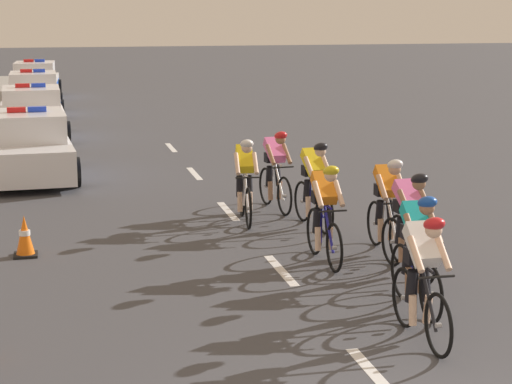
{
  "coord_description": "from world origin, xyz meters",
  "views": [
    {
      "loc": [
        -3.2,
        -6.17,
        3.78
      ],
      "look_at": [
        -0.29,
        6.66,
        1.1
      ],
      "focal_mm": 64.61,
      "sensor_mm": 36.0,
      "label": 1
    }
  ],
  "objects_px": {
    "cyclist_third": "(409,222)",
    "police_car_second": "(32,115)",
    "cyclist_fourth": "(325,212)",
    "police_car_furthest": "(35,81)",
    "cyclist_second": "(417,250)",
    "cyclist_fifth": "(388,204)",
    "cyclist_seventh": "(245,179)",
    "police_car_nearest": "(28,148)",
    "police_car_third": "(34,95)",
    "cyclist_lead": "(423,276)",
    "traffic_cone_near": "(25,236)",
    "cyclist_eighth": "(276,169)",
    "cyclist_sixth": "(314,183)"
  },
  "relations": [
    {
      "from": "cyclist_third",
      "to": "police_car_second",
      "type": "relative_size",
      "value": 0.39
    },
    {
      "from": "cyclist_fourth",
      "to": "police_car_furthest",
      "type": "distance_m",
      "value": 26.92
    },
    {
      "from": "cyclist_second",
      "to": "cyclist_fifth",
      "type": "distance_m",
      "value": 2.68
    },
    {
      "from": "cyclist_fifth",
      "to": "cyclist_seventh",
      "type": "distance_m",
      "value": 3.03
    },
    {
      "from": "cyclist_second",
      "to": "police_car_nearest",
      "type": "bearing_deg",
      "value": 115.14
    },
    {
      "from": "cyclist_fourth",
      "to": "cyclist_fifth",
      "type": "bearing_deg",
      "value": 15.31
    },
    {
      "from": "cyclist_seventh",
      "to": "police_car_third",
      "type": "xyz_separation_m",
      "value": [
        -3.78,
        17.67,
        -0.11
      ]
    },
    {
      "from": "cyclist_fifth",
      "to": "cyclist_seventh",
      "type": "xyz_separation_m",
      "value": [
        -1.69,
        2.51,
        0.0
      ]
    },
    {
      "from": "cyclist_lead",
      "to": "traffic_cone_near",
      "type": "relative_size",
      "value": 2.69
    },
    {
      "from": "cyclist_fifth",
      "to": "traffic_cone_near",
      "type": "bearing_deg",
      "value": 168.66
    },
    {
      "from": "cyclist_seventh",
      "to": "cyclist_eighth",
      "type": "distance_m",
      "value": 1.15
    },
    {
      "from": "cyclist_fifth",
      "to": "cyclist_seventh",
      "type": "height_order",
      "value": "same"
    },
    {
      "from": "cyclist_fifth",
      "to": "cyclist_seventh",
      "type": "relative_size",
      "value": 1.0
    },
    {
      "from": "cyclist_fourth",
      "to": "traffic_cone_near",
      "type": "distance_m",
      "value": 4.59
    },
    {
      "from": "cyclist_fifth",
      "to": "police_car_third",
      "type": "height_order",
      "value": "police_car_third"
    },
    {
      "from": "cyclist_lead",
      "to": "police_car_furthest",
      "type": "bearing_deg",
      "value": 98.56
    },
    {
      "from": "cyclist_eighth",
      "to": "police_car_second",
      "type": "height_order",
      "value": "police_car_second"
    },
    {
      "from": "police_car_third",
      "to": "traffic_cone_near",
      "type": "height_order",
      "value": "police_car_third"
    },
    {
      "from": "cyclist_sixth",
      "to": "police_car_nearest",
      "type": "relative_size",
      "value": 0.38
    },
    {
      "from": "cyclist_third",
      "to": "cyclist_fourth",
      "type": "xyz_separation_m",
      "value": [
        -0.98,
        0.86,
        0.0
      ]
    },
    {
      "from": "cyclist_fifth",
      "to": "cyclist_second",
      "type": "bearing_deg",
      "value": -102.88
    },
    {
      "from": "cyclist_lead",
      "to": "police_car_third",
      "type": "distance_m",
      "value": 24.27
    },
    {
      "from": "cyclist_fourth",
      "to": "cyclist_eighth",
      "type": "xyz_separation_m",
      "value": [
        0.16,
        3.67,
        0.0
      ]
    },
    {
      "from": "cyclist_eighth",
      "to": "police_car_furthest",
      "type": "xyz_separation_m",
      "value": [
        -4.55,
        22.89,
        -0.11
      ]
    },
    {
      "from": "cyclist_third",
      "to": "cyclist_second",
      "type": "bearing_deg",
      "value": -108.33
    },
    {
      "from": "police_car_nearest",
      "to": "police_car_second",
      "type": "bearing_deg",
      "value": 90.0
    },
    {
      "from": "cyclist_second",
      "to": "police_car_nearest",
      "type": "height_order",
      "value": "police_car_nearest"
    },
    {
      "from": "police_car_third",
      "to": "cyclist_lead",
      "type": "bearing_deg",
      "value": -79.31
    },
    {
      "from": "cyclist_lead",
      "to": "police_car_third",
      "type": "relative_size",
      "value": 0.39
    },
    {
      "from": "cyclist_third",
      "to": "traffic_cone_near",
      "type": "xyz_separation_m",
      "value": [
        -5.33,
        2.25,
        -0.48
      ]
    },
    {
      "from": "cyclist_fifth",
      "to": "police_car_second",
      "type": "distance_m",
      "value": 15.12
    },
    {
      "from": "cyclist_lead",
      "to": "cyclist_sixth",
      "type": "bearing_deg",
      "value": 86.37
    },
    {
      "from": "cyclist_seventh",
      "to": "police_car_second",
      "type": "distance_m",
      "value": 12.18
    },
    {
      "from": "cyclist_sixth",
      "to": "police_car_furthest",
      "type": "distance_m",
      "value": 24.85
    },
    {
      "from": "cyclist_third",
      "to": "cyclist_eighth",
      "type": "bearing_deg",
      "value": 100.22
    },
    {
      "from": "police_car_furthest",
      "to": "cyclist_second",
      "type": "bearing_deg",
      "value": -80.4
    },
    {
      "from": "cyclist_lead",
      "to": "cyclist_third",
      "type": "bearing_deg",
      "value": 71.14
    },
    {
      "from": "cyclist_fourth",
      "to": "cyclist_second",
      "type": "bearing_deg",
      "value": -77.78
    },
    {
      "from": "cyclist_sixth",
      "to": "police_car_furthest",
      "type": "bearing_deg",
      "value": 101.26
    },
    {
      "from": "traffic_cone_near",
      "to": "police_car_nearest",
      "type": "bearing_deg",
      "value": 90.25
    },
    {
      "from": "cyclist_fourth",
      "to": "police_car_furthest",
      "type": "xyz_separation_m",
      "value": [
        -4.38,
        26.56,
        -0.11
      ]
    },
    {
      "from": "cyclist_third",
      "to": "traffic_cone_near",
      "type": "bearing_deg",
      "value": 157.12
    },
    {
      "from": "cyclist_seventh",
      "to": "police_car_second",
      "type": "bearing_deg",
      "value": 108.08
    },
    {
      "from": "cyclist_second",
      "to": "cyclist_seventh",
      "type": "bearing_deg",
      "value": 102.1
    },
    {
      "from": "police_car_nearest",
      "to": "traffic_cone_near",
      "type": "relative_size",
      "value": 7.0
    },
    {
      "from": "cyclist_eighth",
      "to": "police_car_second",
      "type": "relative_size",
      "value": 0.39
    },
    {
      "from": "police_car_furthest",
      "to": "traffic_cone_near",
      "type": "bearing_deg",
      "value": -89.93
    },
    {
      "from": "cyclist_eighth",
      "to": "police_car_second",
      "type": "bearing_deg",
      "value": 112.96
    },
    {
      "from": "police_car_third",
      "to": "cyclist_second",
      "type": "bearing_deg",
      "value": -77.91
    },
    {
      "from": "cyclist_third",
      "to": "cyclist_fifth",
      "type": "relative_size",
      "value": 1.0
    }
  ]
}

